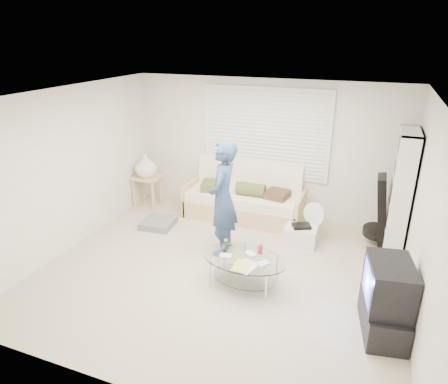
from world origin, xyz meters
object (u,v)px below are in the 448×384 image
at_px(futon_sofa, 244,200).
at_px(coffee_table, 244,263).
at_px(tv_unit, 386,300).
at_px(bookshelf, 401,191).

relative_size(futon_sofa, coffee_table, 1.81).
xyz_separation_m(tv_unit, coffee_table, (-1.77, 0.29, -0.09)).
bearing_deg(bookshelf, futon_sofa, 175.79).
bearing_deg(futon_sofa, bookshelf, -4.21).
height_order(futon_sofa, coffee_table, futon_sofa).
height_order(bookshelf, tv_unit, bookshelf).
relative_size(bookshelf, tv_unit, 2.11).
height_order(futon_sofa, tv_unit, futon_sofa).
bearing_deg(futon_sofa, tv_unit, -44.07).
xyz_separation_m(futon_sofa, coffee_table, (0.69, -2.09, -0.00)).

